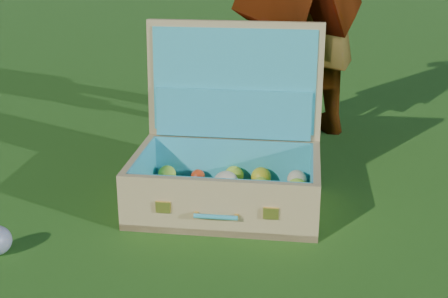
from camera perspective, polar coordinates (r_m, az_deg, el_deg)
ground at (r=1.75m, az=0.35°, el=-6.67°), size 60.00×60.00×0.00m
suitcase at (r=1.83m, az=0.50°, el=-0.55°), size 0.60×0.50×0.51m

